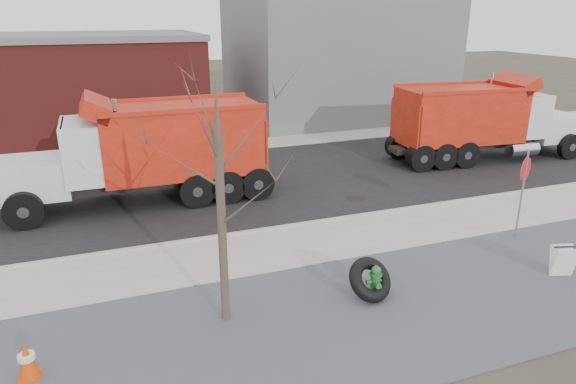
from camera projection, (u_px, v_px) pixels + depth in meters
name	position (u px, v px, depth m)	size (l,w,h in m)	color
ground	(314.00, 248.00, 14.47)	(120.00, 120.00, 0.00)	#383328
gravel_verge	(377.00, 311.00, 11.37)	(60.00, 5.00, 0.03)	slate
sidewalk	(311.00, 243.00, 14.68)	(60.00, 2.50, 0.06)	#9E9B93
curb	(295.00, 226.00, 15.82)	(60.00, 0.15, 0.11)	#9E9B93
road	(251.00, 182.00, 20.03)	(60.00, 9.40, 0.02)	black
far_sidewalk	(218.00, 147.00, 25.06)	(60.00, 2.00, 0.06)	#9E9B93
building_grey	(334.00, 50.00, 32.01)	(12.00, 10.00, 8.00)	slate
bare_tree	(219.00, 174.00, 10.02)	(3.20, 3.20, 5.20)	#382D23
fire_hydrant	(375.00, 283.00, 11.85)	(0.46, 0.45, 0.81)	#2A6626
truck_tire	(370.00, 280.00, 11.78)	(1.28, 1.18, 1.01)	black
stop_sign	(524.00, 178.00, 14.54)	(0.66, 0.35, 2.68)	gray
sandwich_board	(563.00, 261.00, 12.76)	(0.66, 0.52, 0.81)	white
traffic_cone_far	(27.00, 361.00, 9.20)	(0.39, 0.39, 0.74)	#DA3D06
dump_truck_red_a	(483.00, 118.00, 22.55)	(9.19, 3.24, 3.66)	black
dump_truck_red_b	(147.00, 148.00, 17.35)	(8.99, 2.62, 3.78)	black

